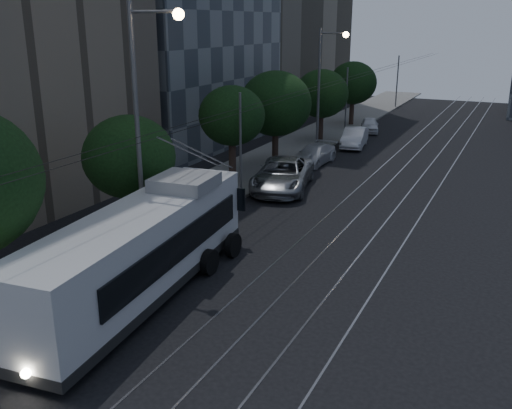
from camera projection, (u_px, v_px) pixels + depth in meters
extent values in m
plane|color=black|center=(245.00, 282.00, 22.19)|extent=(120.00, 120.00, 0.00)
cube|color=slate|center=(276.00, 157.00, 42.42)|extent=(5.00, 90.00, 0.15)
cube|color=gray|center=(379.00, 169.00, 39.23)|extent=(0.08, 90.00, 0.02)
cube|color=gray|center=(400.00, 171.00, 38.64)|extent=(0.08, 90.00, 0.02)
cube|color=gray|center=(424.00, 174.00, 38.00)|extent=(0.08, 90.00, 0.02)
cube|color=gray|center=(446.00, 176.00, 37.40)|extent=(0.08, 90.00, 0.02)
cylinder|color=black|center=(325.00, 84.00, 39.23)|extent=(0.02, 90.00, 0.02)
cylinder|color=black|center=(335.00, 84.00, 38.94)|extent=(0.02, 90.00, 0.02)
cylinder|color=slate|center=(240.00, 146.00, 32.04)|extent=(0.14, 0.14, 6.00)
cylinder|color=slate|center=(346.00, 103.00, 49.20)|extent=(0.14, 0.14, 6.00)
cylinder|color=slate|center=(397.00, 82.00, 66.36)|extent=(0.14, 0.14, 6.00)
cube|color=silver|center=(140.00, 250.00, 20.54)|extent=(3.89, 12.70, 2.97)
cube|color=black|center=(142.00, 283.00, 20.94)|extent=(3.93, 12.75, 0.36)
cube|color=black|center=(148.00, 241.00, 20.94)|extent=(3.69, 10.12, 1.09)
cube|color=black|center=(223.00, 198.00, 25.80)|extent=(2.15, 0.29, 1.04)
cube|color=gray|center=(185.00, 182.00, 22.68)|extent=(2.47, 2.51, 0.52)
sphere|color=white|center=(26.00, 374.00, 15.12)|extent=(0.27, 0.27, 0.27)
cylinder|color=slate|center=(192.00, 153.00, 23.47)|extent=(0.06, 4.71, 2.22)
cylinder|color=slate|center=(205.00, 155.00, 23.21)|extent=(0.06, 4.71, 2.22)
cylinder|color=black|center=(33.00, 325.00, 18.04)|extent=(0.31, 1.04, 1.04)
cylinder|color=black|center=(96.00, 344.00, 16.98)|extent=(0.31, 1.04, 1.04)
cylinder|color=black|center=(157.00, 251.00, 23.83)|extent=(0.31, 1.04, 1.04)
cylinder|color=black|center=(210.00, 262.00, 22.78)|extent=(0.31, 1.04, 1.04)
cylinder|color=black|center=(183.00, 236.00, 25.55)|extent=(0.31, 1.04, 1.04)
cylinder|color=black|center=(233.00, 245.00, 24.49)|extent=(0.31, 1.04, 1.04)
imported|color=#94979B|center=(283.00, 175.00, 34.23)|extent=(4.45, 7.16, 1.85)
imported|color=#B3B2B7|center=(302.00, 163.00, 38.38)|extent=(2.29, 3.93, 1.26)
imported|color=silver|center=(314.00, 155.00, 40.49)|extent=(2.24, 4.85, 1.37)
imported|color=white|center=(354.00, 137.00, 45.96)|extent=(2.30, 4.94, 1.57)
imported|color=white|center=(369.00, 125.00, 52.20)|extent=(2.53, 4.15, 1.32)
cylinder|color=black|center=(133.00, 213.00, 26.67)|extent=(0.44, 0.44, 2.26)
ellipsoid|color=black|center=(129.00, 157.00, 25.84)|extent=(4.21, 4.21, 3.79)
cylinder|color=black|center=(232.00, 164.00, 34.69)|extent=(0.44, 0.44, 2.89)
ellipsoid|color=black|center=(232.00, 116.00, 33.80)|extent=(3.96, 3.96, 3.56)
cylinder|color=black|center=(275.00, 149.00, 39.58)|extent=(0.44, 0.44, 2.56)
ellipsoid|color=black|center=(276.00, 104.00, 38.63)|extent=(4.90, 4.90, 4.41)
cylinder|color=black|center=(321.00, 128.00, 47.65)|extent=(0.44, 0.44, 2.41)
ellipsoid|color=black|center=(322.00, 94.00, 46.78)|extent=(4.39, 4.39, 3.95)
cylinder|color=black|center=(352.00, 113.00, 55.35)|extent=(0.44, 0.44, 2.43)
ellipsoid|color=black|center=(353.00, 83.00, 54.47)|extent=(4.48, 4.48, 4.03)
cylinder|color=slate|center=(138.00, 136.00, 23.30)|extent=(0.20, 0.20, 10.47)
cylinder|color=slate|center=(155.00, 11.00, 21.35)|extent=(2.30, 0.12, 0.12)
sphere|color=#FFCE8C|center=(178.00, 14.00, 20.95)|extent=(0.44, 0.44, 0.44)
cylinder|color=slate|center=(319.00, 91.00, 43.33)|extent=(0.20, 0.20, 9.26)
cylinder|color=slate|center=(334.00, 33.00, 41.61)|extent=(2.04, 0.12, 0.12)
sphere|color=#FFCE8C|center=(346.00, 35.00, 41.26)|extent=(0.44, 0.44, 0.44)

